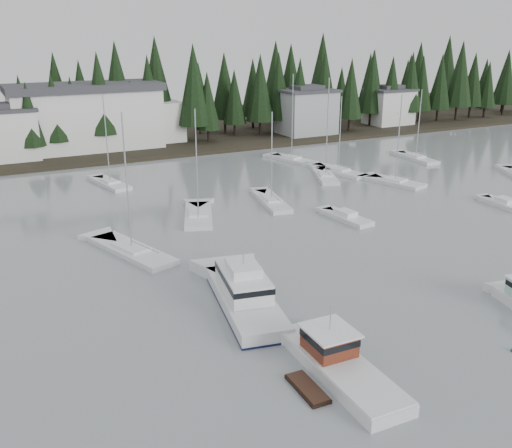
{
  "coord_description": "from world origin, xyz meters",
  "views": [
    {
      "loc": [
        -23.35,
        -17.12,
        19.88
      ],
      "look_at": [
        -0.34,
        28.13,
        2.5
      ],
      "focal_mm": 40.0,
      "sensor_mm": 36.0,
      "label": 1
    }
  ],
  "objects_px": {
    "cabin_cruiser_center": "(245,297)",
    "sailboat_1": "(132,252)",
    "sailboat_3": "(416,159)",
    "runabout_1": "(346,218)",
    "sailboat_6": "(325,177)",
    "house_east_a": "(306,111)",
    "harbor_inn": "(99,117)",
    "sailboat_0": "(110,185)",
    "sailboat_7": "(271,203)",
    "sailboat_13": "(338,172)",
    "sailboat_4": "(291,160)",
    "lobster_boat_brown": "(340,368)",
    "house_east_b": "(389,106)",
    "runabout_2": "(504,205)",
    "house_west": "(6,133)",
    "sailboat_2": "(199,217)",
    "sailboat_5": "(395,183)"
  },
  "relations": [
    {
      "from": "cabin_cruiser_center",
      "to": "sailboat_1",
      "type": "xyz_separation_m",
      "value": [
        -4.74,
        14.49,
        -0.71
      ]
    },
    {
      "from": "sailboat_3",
      "to": "runabout_1",
      "type": "bearing_deg",
      "value": 130.95
    },
    {
      "from": "sailboat_1",
      "to": "sailboat_6",
      "type": "bearing_deg",
      "value": -81.89
    },
    {
      "from": "house_east_a",
      "to": "sailboat_1",
      "type": "relative_size",
      "value": 0.78
    },
    {
      "from": "harbor_inn",
      "to": "sailboat_3",
      "type": "relative_size",
      "value": 2.55
    },
    {
      "from": "sailboat_0",
      "to": "sailboat_7",
      "type": "height_order",
      "value": "sailboat_0"
    },
    {
      "from": "harbor_inn",
      "to": "cabin_cruiser_center",
      "type": "xyz_separation_m",
      "value": [
        -3.52,
        -64.42,
        -5.01
      ]
    },
    {
      "from": "sailboat_13",
      "to": "sailboat_1",
      "type": "bearing_deg",
      "value": 106.35
    },
    {
      "from": "sailboat_4",
      "to": "sailboat_1",
      "type": "bearing_deg",
      "value": 114.38
    },
    {
      "from": "sailboat_7",
      "to": "runabout_1",
      "type": "distance_m",
      "value": 10.17
    },
    {
      "from": "house_east_a",
      "to": "harbor_inn",
      "type": "relative_size",
      "value": 0.36
    },
    {
      "from": "lobster_boat_brown",
      "to": "runabout_1",
      "type": "bearing_deg",
      "value": -34.67
    },
    {
      "from": "sailboat_0",
      "to": "lobster_boat_brown",
      "type": "bearing_deg",
      "value": 170.69
    },
    {
      "from": "house_east_a",
      "to": "house_east_b",
      "type": "xyz_separation_m",
      "value": [
        22.0,
        2.0,
        -0.5
      ]
    },
    {
      "from": "sailboat_0",
      "to": "runabout_1",
      "type": "height_order",
      "value": "sailboat_0"
    },
    {
      "from": "sailboat_6",
      "to": "sailboat_7",
      "type": "bearing_deg",
      "value": 143.25
    },
    {
      "from": "runabout_2",
      "to": "sailboat_4",
      "type": "bearing_deg",
      "value": 20.28
    },
    {
      "from": "house_west",
      "to": "sailboat_0",
      "type": "bearing_deg",
      "value": -62.84
    },
    {
      "from": "sailboat_2",
      "to": "sailboat_3",
      "type": "relative_size",
      "value": 1.09
    },
    {
      "from": "house_east_a",
      "to": "runabout_2",
      "type": "height_order",
      "value": "house_east_a"
    },
    {
      "from": "sailboat_2",
      "to": "sailboat_5",
      "type": "xyz_separation_m",
      "value": [
        29.21,
        1.61,
        0.0
      ]
    },
    {
      "from": "sailboat_7",
      "to": "sailboat_2",
      "type": "bearing_deg",
      "value": 107.98
    },
    {
      "from": "runabout_1",
      "to": "sailboat_6",
      "type": "bearing_deg",
      "value": -32.6
    },
    {
      "from": "house_east_b",
      "to": "harbor_inn",
      "type": "height_order",
      "value": "harbor_inn"
    },
    {
      "from": "sailboat_6",
      "to": "sailboat_2",
      "type": "bearing_deg",
      "value": 133.83
    },
    {
      "from": "harbor_inn",
      "to": "sailboat_4",
      "type": "bearing_deg",
      "value": -41.93
    },
    {
      "from": "sailboat_2",
      "to": "runabout_2",
      "type": "xyz_separation_m",
      "value": [
        33.96,
        -12.41,
        0.07
      ]
    },
    {
      "from": "cabin_cruiser_center",
      "to": "sailboat_2",
      "type": "distance_m",
      "value": 22.13
    },
    {
      "from": "house_east_a",
      "to": "sailboat_0",
      "type": "height_order",
      "value": "sailboat_0"
    },
    {
      "from": "cabin_cruiser_center",
      "to": "sailboat_7",
      "type": "distance_m",
      "value": 27.08
    },
    {
      "from": "sailboat_3",
      "to": "house_west",
      "type": "bearing_deg",
      "value": 70.24
    },
    {
      "from": "house_east_a",
      "to": "sailboat_7",
      "type": "distance_m",
      "value": 46.8
    },
    {
      "from": "lobster_boat_brown",
      "to": "runabout_1",
      "type": "height_order",
      "value": "lobster_boat_brown"
    },
    {
      "from": "sailboat_2",
      "to": "sailboat_13",
      "type": "distance_m",
      "value": 27.99
    },
    {
      "from": "house_west",
      "to": "runabout_1",
      "type": "bearing_deg",
      "value": -57.25
    },
    {
      "from": "sailboat_5",
      "to": "house_east_b",
      "type": "bearing_deg",
      "value": -54.59
    },
    {
      "from": "house_east_b",
      "to": "sailboat_3",
      "type": "bearing_deg",
      "value": -121.64
    },
    {
      "from": "sailboat_5",
      "to": "lobster_boat_brown",
      "type": "bearing_deg",
      "value": 119.64
    },
    {
      "from": "house_west",
      "to": "sailboat_5",
      "type": "bearing_deg",
      "value": -39.78
    },
    {
      "from": "sailboat_0",
      "to": "harbor_inn",
      "type": "bearing_deg",
      "value": -21.19
    },
    {
      "from": "sailboat_4",
      "to": "sailboat_3",
      "type": "bearing_deg",
      "value": -128.73
    },
    {
      "from": "sailboat_2",
      "to": "sailboat_5",
      "type": "height_order",
      "value": "sailboat_2"
    },
    {
      "from": "sailboat_4",
      "to": "sailboat_5",
      "type": "height_order",
      "value": "sailboat_4"
    },
    {
      "from": "sailboat_5",
      "to": "sailboat_7",
      "type": "distance_m",
      "value": 19.34
    },
    {
      "from": "sailboat_0",
      "to": "sailboat_6",
      "type": "xyz_separation_m",
      "value": [
        27.98,
        -9.86,
        0.02
      ]
    },
    {
      "from": "sailboat_2",
      "to": "runabout_2",
      "type": "distance_m",
      "value": 36.15
    },
    {
      "from": "house_west",
      "to": "sailboat_7",
      "type": "relative_size",
      "value": 0.83
    },
    {
      "from": "house_east_a",
      "to": "sailboat_5",
      "type": "relative_size",
      "value": 0.85
    },
    {
      "from": "sailboat_13",
      "to": "sailboat_2",
      "type": "bearing_deg",
      "value": 101.87
    },
    {
      "from": "sailboat_1",
      "to": "sailboat_2",
      "type": "distance_m",
      "value": 11.85
    }
  ]
}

